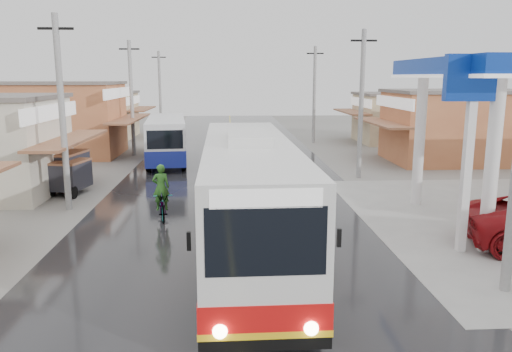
# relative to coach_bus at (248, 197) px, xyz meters

# --- Properties ---
(ground) EXTENTS (120.00, 120.00, 0.00)m
(ground) POSITION_rel_coach_bus_xyz_m (-0.38, -3.10, -1.88)
(ground) COLOR slate
(ground) RESTS_ON ground
(road) EXTENTS (12.00, 90.00, 0.02)m
(road) POSITION_rel_coach_bus_xyz_m (-0.38, 11.90, -1.87)
(road) COLOR black
(road) RESTS_ON ground
(centre_line) EXTENTS (0.15, 90.00, 0.01)m
(centre_line) POSITION_rel_coach_bus_xyz_m (-0.38, 11.90, -1.86)
(centre_line) COLOR #D8CC4C
(centre_line) RESTS_ON road
(shopfronts_left) EXTENTS (11.00, 44.00, 5.20)m
(shopfronts_left) POSITION_rel_coach_bus_xyz_m (-13.38, 14.90, -1.88)
(shopfronts_left) COLOR tan
(shopfronts_left) RESTS_ON ground
(utility_poles_left) EXTENTS (1.60, 50.00, 8.00)m
(utility_poles_left) POSITION_rel_coach_bus_xyz_m (-7.38, 12.90, -1.88)
(utility_poles_left) COLOR gray
(utility_poles_left) RESTS_ON ground
(utility_poles_right) EXTENTS (1.60, 36.00, 8.00)m
(utility_poles_right) POSITION_rel_coach_bus_xyz_m (6.62, 11.90, -1.88)
(utility_poles_right) COLOR gray
(utility_poles_right) RESTS_ON ground
(coach_bus) EXTENTS (2.95, 12.56, 3.91)m
(coach_bus) POSITION_rel_coach_bus_xyz_m (0.00, 0.00, 0.00)
(coach_bus) COLOR silver
(coach_bus) RESTS_ON road
(second_bus) EXTENTS (3.24, 8.91, 2.89)m
(second_bus) POSITION_rel_coach_bus_xyz_m (-4.61, 17.47, -0.33)
(second_bus) COLOR silver
(second_bus) RESTS_ON road
(cyclist) EXTENTS (1.09, 2.17, 2.23)m
(cyclist) POSITION_rel_coach_bus_xyz_m (-3.22, 4.21, -1.15)
(cyclist) COLOR black
(cyclist) RESTS_ON ground
(tricycle_near) EXTENTS (2.02, 2.70, 1.88)m
(tricycle_near) POSITION_rel_coach_bus_xyz_m (-8.68, 9.90, -0.81)
(tricycle_near) COLOR #26262D
(tricycle_near) RESTS_ON ground
(tricycle_far) EXTENTS (1.77, 2.34, 1.62)m
(tricycle_far) POSITION_rel_coach_bus_xyz_m (-8.14, 8.76, -0.96)
(tricycle_far) COLOR #26262D
(tricycle_far) RESTS_ON ground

